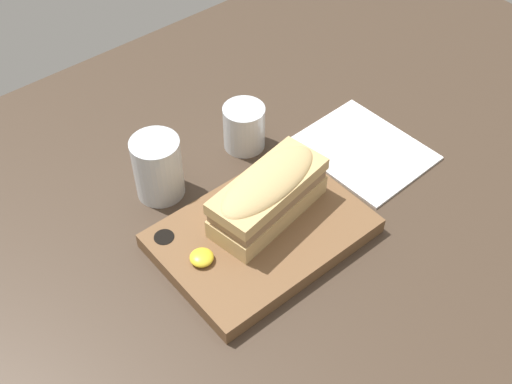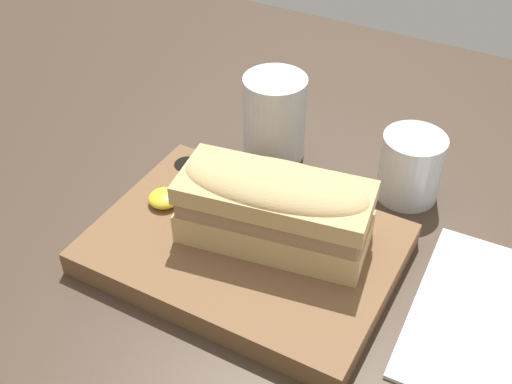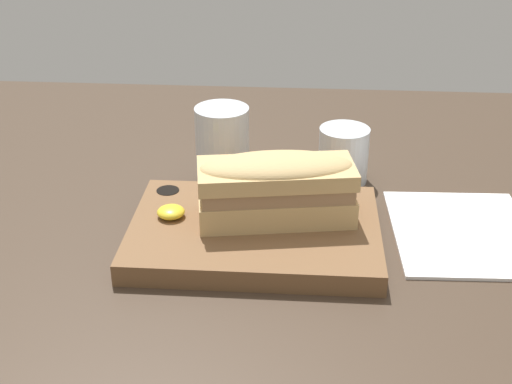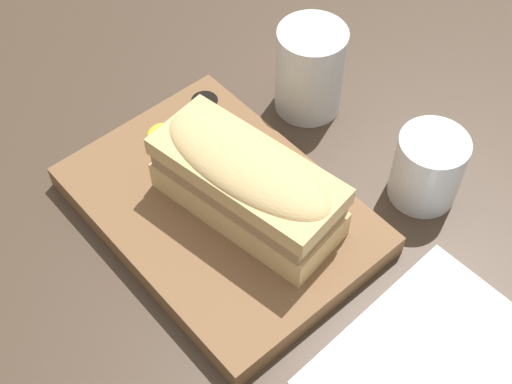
{
  "view_description": "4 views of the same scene",
  "coord_description": "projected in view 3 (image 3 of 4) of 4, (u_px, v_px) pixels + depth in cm",
  "views": [
    {
      "loc": [
        -37.94,
        -46.62,
        71.57
      ],
      "look_at": [
        0.97,
        -0.06,
        7.58
      ],
      "focal_mm": 45.0,
      "sensor_mm": 36.0,
      "label": 1
    },
    {
      "loc": [
        21.02,
        -41.38,
        46.41
      ],
      "look_at": [
        -0.4,
        -2.09,
        9.43
      ],
      "focal_mm": 45.0,
      "sensor_mm": 36.0,
      "label": 2
    },
    {
      "loc": [
        4.37,
        -73.09,
        44.61
      ],
      "look_at": [
        -0.67,
        -3.74,
        8.56
      ],
      "focal_mm": 50.0,
      "sensor_mm": 36.0,
      "label": 3
    },
    {
      "loc": [
        31.07,
        -26.93,
        57.4
      ],
      "look_at": [
        2.75,
        -2.15,
        8.42
      ],
      "focal_mm": 50.0,
      "sensor_mm": 36.0,
      "label": 4
    }
  ],
  "objects": [
    {
      "name": "dining_table",
      "position": [
        264.0,
        234.0,
        0.85
      ],
      "size": [
        159.44,
        100.51,
        2.0
      ],
      "color": "#423326",
      "rests_on": "ground"
    },
    {
      "name": "sandwich",
      "position": [
        276.0,
        185.0,
        0.8
      ],
      "size": [
        18.4,
        9.98,
        7.74
      ],
      "rotation": [
        0.0,
        0.0,
        0.16
      ],
      "color": "tan",
      "rests_on": "serving_board"
    },
    {
      "name": "water_glass",
      "position": [
        222.0,
        147.0,
        0.95
      ],
      "size": [
        7.17,
        7.17,
        9.81
      ],
      "color": "silver",
      "rests_on": "dining_table"
    },
    {
      "name": "napkin",
      "position": [
        463.0,
        233.0,
        0.83
      ],
      "size": [
        16.7,
        19.94,
        0.4
      ],
      "rotation": [
        0.0,
        0.0,
        0.03
      ],
      "color": "white",
      "rests_on": "dining_table"
    },
    {
      "name": "mustard_dollop",
      "position": [
        171.0,
        212.0,
        0.81
      ],
      "size": [
        3.19,
        3.19,
        1.28
      ],
      "color": "yellow",
      "rests_on": "serving_board"
    },
    {
      "name": "serving_board",
      "position": [
        254.0,
        232.0,
        0.81
      ],
      "size": [
        28.12,
        19.97,
        2.53
      ],
      "color": "brown",
      "rests_on": "dining_table"
    },
    {
      "name": "wine_glass",
      "position": [
        343.0,
        157.0,
        0.94
      ],
      "size": [
        6.61,
        6.61,
        7.4
      ],
      "color": "silver",
      "rests_on": "dining_table"
    }
  ]
}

